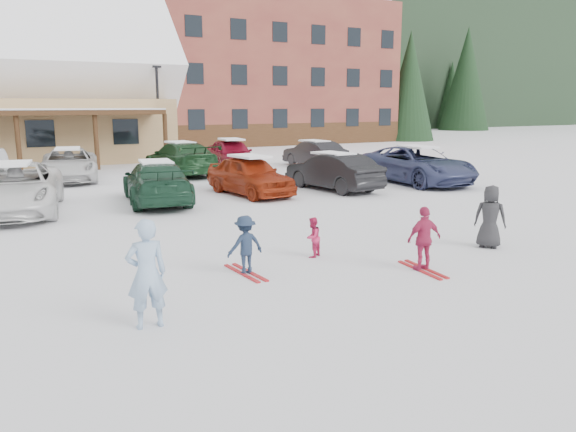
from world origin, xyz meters
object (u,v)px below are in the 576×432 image
child_magenta (424,239)px  parked_car_3 (157,182)px  lamp_post (158,106)px  toddler_red (313,237)px  bystander_dark (490,217)px  parked_car_2 (14,189)px  parked_car_12 (232,154)px  parked_car_11 (181,159)px  parked_car_5 (333,172)px  child_navy (245,245)px  parked_car_4 (250,175)px  parked_car_10 (69,165)px  alpine_hotel (225,42)px  parked_car_6 (417,165)px  parked_car_13 (314,154)px  adult_skier (147,274)px

child_magenta → parked_car_3: bearing=-70.6°
lamp_post → toddler_red: 22.63m
toddler_red → lamp_post: bearing=-129.7°
bystander_dark → parked_car_2: 13.69m
parked_car_12 → bystander_dark: bearing=-87.2°
toddler_red → parked_car_11: 15.67m
lamp_post → parked_car_5: (2.79, -14.17, -2.47)m
child_magenta → toddler_red: bearing=-47.7°
child_navy → parked_car_5: bearing=-135.7°
parked_car_4 → parked_car_10: 9.06m
parked_car_4 → parked_car_12: 8.38m
lamp_post → parked_car_3: bearing=-106.5°
alpine_hotel → parked_car_5: alpine_hotel is taller
child_navy → parked_car_12: parked_car_12 is taller
alpine_hotel → parked_car_6: bearing=-96.6°
child_magenta → parked_car_2: 12.59m
parked_car_11 → parked_car_13: bearing=177.4°
parked_car_6 → parked_car_13: size_ratio=1.33×
lamp_post → parked_car_13: 9.66m
adult_skier → child_navy: bearing=-140.7°
child_navy → parked_car_6: bearing=-148.3°
parked_car_3 → parked_car_5: parked_car_5 is taller
bystander_dark → parked_car_5: size_ratio=0.34×
parked_car_3 → parked_car_6: (11.05, -0.45, 0.07)m
toddler_red → parked_car_6: 12.77m
parked_car_3 → parked_car_11: size_ratio=0.91×
alpine_hotel → lamp_post: alpine_hotel is taller
parked_car_2 → parked_car_13: (14.88, 6.88, -0.08)m
lamp_post → adult_skier: lamp_post is taller
child_navy → parked_car_13: size_ratio=0.28×
parked_car_3 → child_navy: bearing=93.9°
lamp_post → parked_car_4: size_ratio=1.32×
parked_car_5 → parked_car_13: (3.66, 7.44, -0.02)m
parked_car_2 → parked_car_4: (7.86, -0.10, -0.05)m
bystander_dark → parked_car_5: (1.76, 9.34, -0.02)m
parked_car_2 → parked_car_4: size_ratio=1.32×
parked_car_3 → parked_car_12: (6.18, 8.07, 0.07)m
parked_car_6 → parked_car_12: (-4.87, 8.52, 0.00)m
parked_car_3 → adult_skier: bearing=82.2°
toddler_red → child_navy: 1.85m
bystander_dark → parked_car_3: 10.94m
parked_car_13 → parked_car_2: bearing=21.3°
toddler_red → parked_car_12: bearing=-139.2°
child_navy → parked_car_6: 14.46m
parked_car_5 → parked_car_11: 8.33m
adult_skier → child_navy: adult_skier is taller
toddler_red → parked_car_5: parked_car_5 is taller
toddler_red → parked_car_2: size_ratio=0.16×
child_navy → parked_car_3: bearing=-98.5°
parked_car_12 → parked_car_13: parked_car_12 is taller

